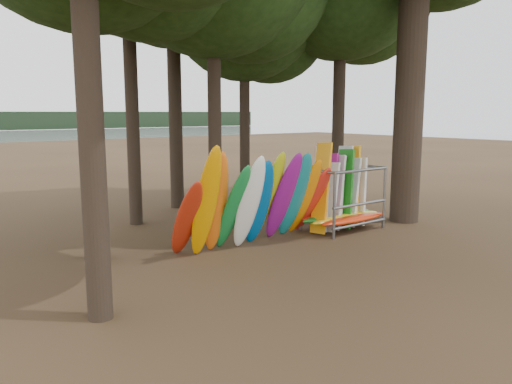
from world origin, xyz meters
TOP-DOWN VIEW (x-y plane):
  - ground at (0.00, 0.00)m, footprint 120.00×120.00m
  - oak_3 at (2.22, 5.91)m, footprint 7.00×7.00m
  - kayak_row at (-1.20, 0.55)m, footprint 5.36×1.87m
  - storage_rack at (2.22, 0.53)m, footprint 3.19×1.53m

SIDE VIEW (x-z plane):
  - ground at x=0.00m, z-range 0.00..0.00m
  - storage_rack at x=2.22m, z-range -0.48..2.44m
  - kayak_row at x=-1.20m, z-range -0.27..2.89m
  - oak_3 at x=2.22m, z-range 2.50..13.64m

